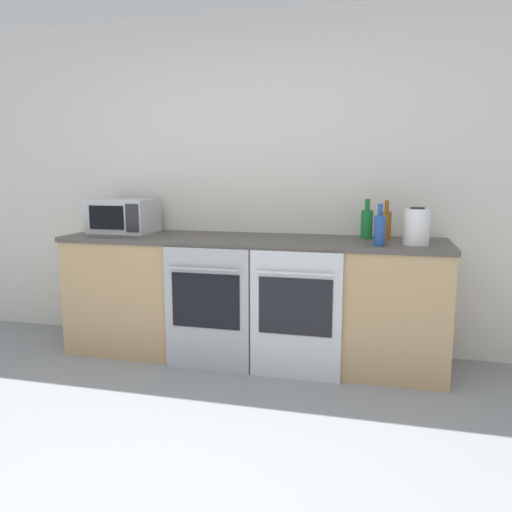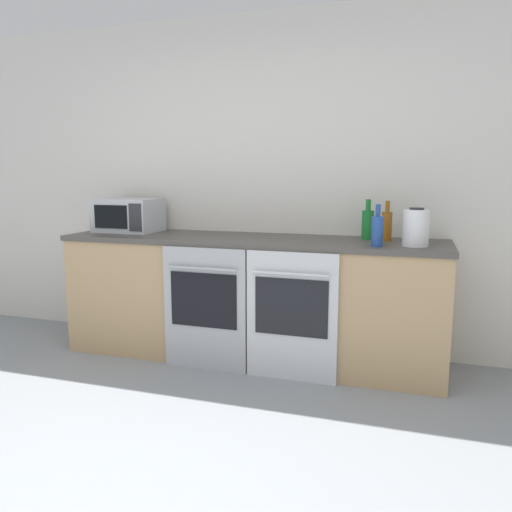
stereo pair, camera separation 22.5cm
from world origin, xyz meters
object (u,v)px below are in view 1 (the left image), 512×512
(oven_left, at_px, (206,309))
(bottle_green, at_px, (367,223))
(oven_right, at_px, (295,315))
(bottle_blue, at_px, (380,229))
(bottle_amber, at_px, (386,224))
(kettle, at_px, (417,227))
(microwave, at_px, (124,216))

(oven_left, relative_size, bottle_green, 3.08)
(oven_right, xyz_separation_m, bottle_blue, (0.53, 0.13, 0.58))
(bottle_amber, distance_m, kettle, 0.30)
(oven_right, distance_m, bottle_green, 0.88)
(bottle_blue, bearing_deg, bottle_green, 104.58)
(oven_left, distance_m, oven_right, 0.63)
(oven_left, xyz_separation_m, bottle_blue, (1.15, 0.13, 0.58))
(oven_right, bearing_deg, kettle, 16.73)
(microwave, height_order, bottle_blue, bottle_blue)
(oven_left, xyz_separation_m, kettle, (1.39, 0.23, 0.59))
(bottle_green, relative_size, kettle, 1.15)
(bottle_green, bearing_deg, oven_right, -131.10)
(bottle_amber, bearing_deg, bottle_green, 162.53)
(microwave, height_order, bottle_green, bottle_green)
(microwave, distance_m, bottle_green, 1.91)
(bottle_blue, relative_size, bottle_amber, 0.97)
(bottle_blue, xyz_separation_m, bottle_green, (-0.09, 0.36, 0.01))
(oven_left, relative_size, bottle_amber, 3.15)
(bottle_amber, height_order, bottle_green, bottle_green)
(oven_left, distance_m, microwave, 1.12)
(oven_right, distance_m, bottle_blue, 0.79)
(bottle_amber, xyz_separation_m, kettle, (0.19, -0.22, 0.01))
(oven_left, relative_size, kettle, 3.54)
(oven_right, distance_m, kettle, 0.99)
(bottle_blue, xyz_separation_m, bottle_amber, (0.04, 0.32, 0.00))
(bottle_blue, relative_size, kettle, 1.09)
(bottle_green, bearing_deg, bottle_amber, -17.47)
(kettle, bearing_deg, microwave, 175.18)
(oven_right, bearing_deg, bottle_green, 48.90)
(oven_right, height_order, bottle_blue, bottle_blue)
(bottle_green, height_order, kettle, bottle_green)
(oven_left, height_order, microwave, microwave)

